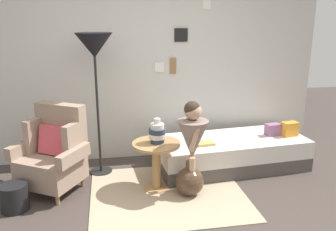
# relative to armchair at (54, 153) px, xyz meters

# --- Properties ---
(gallery_wall) EXTENTS (4.80, 0.12, 2.60)m
(gallery_wall) POSITION_rel_armchair_xyz_m (1.12, 0.86, 0.86)
(gallery_wall) COLOR beige
(gallery_wall) RESTS_ON ground
(rug) EXTENTS (1.69, 1.48, 0.01)m
(rug) POSITION_rel_armchair_xyz_m (1.23, -0.35, -0.43)
(rug) COLOR tan
(rug) RESTS_ON ground
(armchair) EXTENTS (0.90, 0.84, 0.97)m
(armchair) POSITION_rel_armchair_xyz_m (0.00, 0.00, 0.00)
(armchair) COLOR #9E7042
(armchair) RESTS_ON ground
(daybed) EXTENTS (1.96, 0.95, 0.40)m
(daybed) POSITION_rel_armchair_xyz_m (2.17, 0.23, -0.24)
(daybed) COLOR #4C4742
(daybed) RESTS_ON ground
(pillow_head) EXTENTS (0.22, 0.15, 0.19)m
(pillow_head) POSITION_rel_armchair_xyz_m (2.95, 0.19, 0.05)
(pillow_head) COLOR orange
(pillow_head) RESTS_ON daybed
(pillow_mid) EXTENTS (0.20, 0.14, 0.15)m
(pillow_mid) POSITION_rel_armchair_xyz_m (2.74, 0.25, 0.04)
(pillow_mid) COLOR gray
(pillow_mid) RESTS_ON daybed
(side_table) EXTENTS (0.54, 0.54, 0.56)m
(side_table) POSITION_rel_armchair_xyz_m (1.13, -0.20, -0.04)
(side_table) COLOR tan
(side_table) RESTS_ON ground
(vase_striped) EXTENTS (0.19, 0.19, 0.28)m
(vase_striped) POSITION_rel_armchair_xyz_m (1.14, -0.20, 0.24)
(vase_striped) COLOR #2D384C
(vase_striped) RESTS_ON side_table
(floor_lamp) EXTENTS (0.43, 0.43, 1.73)m
(floor_lamp) POSITION_rel_armchair_xyz_m (0.49, 0.36, 1.09)
(floor_lamp) COLOR black
(floor_lamp) RESTS_ON ground
(person_child) EXTENTS (0.34, 0.34, 1.06)m
(person_child) POSITION_rel_armchair_xyz_m (1.50, -0.39, 0.24)
(person_child) COLOR tan
(person_child) RESTS_ON ground
(book_on_daybed) EXTENTS (0.23, 0.18, 0.03)m
(book_on_daybed) POSITION_rel_armchair_xyz_m (1.77, 0.06, -0.02)
(book_on_daybed) COLOR tan
(book_on_daybed) RESTS_ON daybed
(demijohn_near) EXTENTS (0.32, 0.32, 0.40)m
(demijohn_near) POSITION_rel_armchair_xyz_m (1.47, -0.40, -0.28)
(demijohn_near) COLOR #473323
(demijohn_near) RESTS_ON ground
(magazine_basket) EXTENTS (0.28, 0.28, 0.28)m
(magazine_basket) POSITION_rel_armchair_xyz_m (-0.36, -0.40, -0.30)
(magazine_basket) COLOR black
(magazine_basket) RESTS_ON ground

